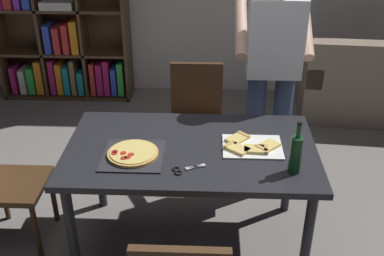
% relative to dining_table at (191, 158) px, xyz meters
% --- Properties ---
extents(ground_plane, '(12.00, 12.00, 0.00)m').
position_rel_dining_table_xyz_m(ground_plane, '(0.00, 0.00, -0.67)').
color(ground_plane, gray).
extents(dining_table, '(1.53, 0.89, 0.75)m').
position_rel_dining_table_xyz_m(dining_table, '(0.00, 0.00, 0.00)').
color(dining_table, '#232328').
rests_on(dining_table, ground_plane).
extents(chair_far_side, '(0.42, 0.42, 0.90)m').
position_rel_dining_table_xyz_m(chair_far_side, '(0.00, 0.93, -0.16)').
color(chair_far_side, '#472D19').
rests_on(chair_far_side, ground_plane).
extents(bookshelf, '(1.40, 0.35, 1.95)m').
position_rel_dining_table_xyz_m(bookshelf, '(-1.48, 2.38, 0.26)').
color(bookshelf, '#513823').
rests_on(bookshelf, ground_plane).
extents(person_serving_pizza, '(0.55, 0.54, 1.75)m').
position_rel_dining_table_xyz_m(person_serving_pizza, '(0.55, 0.71, 0.33)').
color(person_serving_pizza, '#38476B').
rests_on(person_serving_pizza, ground_plane).
extents(pepperoni_pizza_on_tray, '(0.36, 0.36, 0.04)m').
position_rel_dining_table_xyz_m(pepperoni_pizza_on_tray, '(-0.34, -0.12, 0.09)').
color(pepperoni_pizza_on_tray, '#2D2D33').
rests_on(pepperoni_pizza_on_tray, dining_table).
extents(pizza_slices_on_towel, '(0.36, 0.29, 0.03)m').
position_rel_dining_table_xyz_m(pizza_slices_on_towel, '(0.36, 0.01, 0.09)').
color(pizza_slices_on_towel, white).
rests_on(pizza_slices_on_towel, dining_table).
extents(wine_bottle, '(0.07, 0.07, 0.32)m').
position_rel_dining_table_xyz_m(wine_bottle, '(0.59, -0.24, 0.20)').
color(wine_bottle, '#194723').
rests_on(wine_bottle, dining_table).
extents(kitchen_scissors, '(0.20, 0.13, 0.01)m').
position_rel_dining_table_xyz_m(kitchen_scissors, '(-0.03, -0.25, 0.09)').
color(kitchen_scissors, silver).
rests_on(kitchen_scissors, dining_table).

